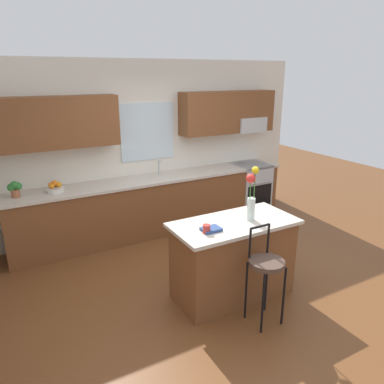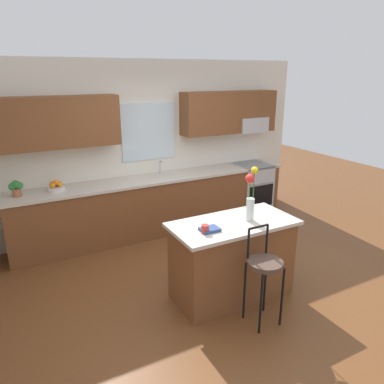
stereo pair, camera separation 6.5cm
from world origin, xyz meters
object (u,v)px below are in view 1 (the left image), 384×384
object	(u,v)px
mug_ceramic	(207,229)
potted_plant_small	(15,188)
fruit_bowl_oranges	(55,188)
oven_range	(249,188)
bar_stool_near	(266,267)
cookbook	(211,229)
flower_vase	(252,195)
kitchen_island	(233,258)

from	to	relation	value
mug_ceramic	potted_plant_small	distance (m)	2.74
fruit_bowl_oranges	potted_plant_small	xyz separation A→B (m)	(-0.50, -0.00, 0.07)
oven_range	bar_stool_near	bearing A→B (deg)	-124.65
oven_range	cookbook	size ratio (longest dim) A/B	4.60
flower_vase	potted_plant_small	distance (m)	3.10
mug_ceramic	potted_plant_small	bearing A→B (deg)	126.45
bar_stool_near	fruit_bowl_oranges	world-z (taller)	fruit_bowl_oranges
cookbook	fruit_bowl_oranges	xyz separation A→B (m)	(-1.20, 2.18, 0.04)
kitchen_island	fruit_bowl_oranges	bearing A→B (deg)	126.44
bar_stool_near	fruit_bowl_oranges	size ratio (longest dim) A/B	4.34
bar_stool_near	mug_ceramic	world-z (taller)	bar_stool_near
oven_range	cookbook	distance (m)	3.10
flower_vase	mug_ceramic	distance (m)	0.66
fruit_bowl_oranges	potted_plant_small	world-z (taller)	potted_plant_small
cookbook	fruit_bowl_oranges	size ratio (longest dim) A/B	0.83
mug_ceramic	fruit_bowl_oranges	distance (m)	2.48
oven_range	mug_ceramic	world-z (taller)	mug_ceramic
oven_range	bar_stool_near	size ratio (longest dim) A/B	0.88
bar_stool_near	cookbook	xyz separation A→B (m)	(-0.35, 0.49, 0.30)
bar_stool_near	flower_vase	distance (m)	0.80
oven_range	kitchen_island	size ratio (longest dim) A/B	0.65
fruit_bowl_oranges	potted_plant_small	size ratio (longest dim) A/B	1.07
cookbook	potted_plant_small	size ratio (longest dim) A/B	0.89
bar_stool_near	flower_vase	xyz separation A→B (m)	(0.19, 0.52, 0.58)
kitchen_island	potted_plant_small	xyz separation A→B (m)	(-2.05, 2.10, 0.58)
cookbook	potted_plant_small	bearing A→B (deg)	127.96
fruit_bowl_oranges	potted_plant_small	bearing A→B (deg)	-179.59
potted_plant_small	flower_vase	bearing A→B (deg)	-43.71
kitchen_island	flower_vase	world-z (taller)	flower_vase
oven_range	kitchen_island	bearing A→B (deg)	-131.31
oven_range	flower_vase	bearing A→B (deg)	-127.73
flower_vase	fruit_bowl_oranges	world-z (taller)	flower_vase
oven_range	flower_vase	xyz separation A→B (m)	(-1.64, -2.12, 0.76)
flower_vase	fruit_bowl_oranges	xyz separation A→B (m)	(-1.74, 2.14, -0.24)
flower_vase	mug_ceramic	xyz separation A→B (m)	(-0.61, -0.06, -0.25)
flower_vase	cookbook	world-z (taller)	flower_vase
bar_stool_near	potted_plant_small	xyz separation A→B (m)	(-2.05, 2.66, 0.41)
oven_range	flower_vase	distance (m)	2.78
flower_vase	cookbook	size ratio (longest dim) A/B	3.08
cookbook	potted_plant_small	xyz separation A→B (m)	(-1.70, 2.18, 0.11)
bar_stool_near	cookbook	distance (m)	0.67
mug_ceramic	potted_plant_small	size ratio (longest dim) A/B	0.40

